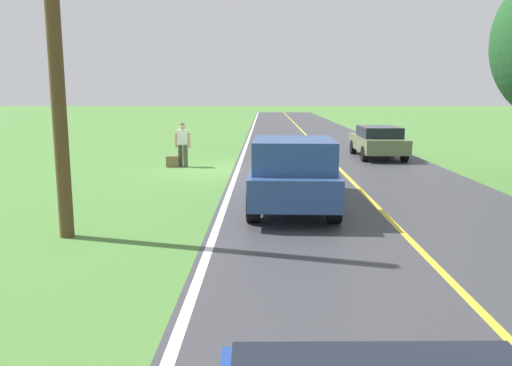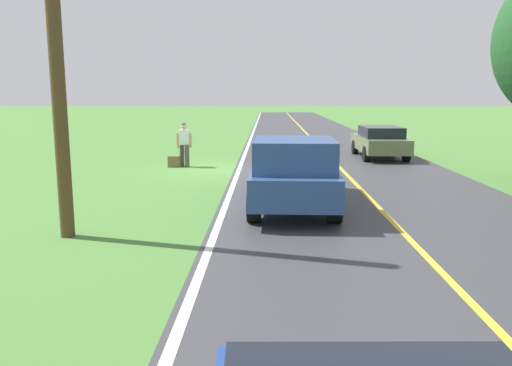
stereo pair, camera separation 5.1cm
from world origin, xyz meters
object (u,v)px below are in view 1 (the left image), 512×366
(pickup_truck_passing, at_px, (292,170))
(suitcase_carried, at_px, (172,162))
(hitchhiker_walking, at_px, (183,142))
(sedan_near_oncoming, at_px, (378,141))
(utility_pole_roadside, at_px, (53,23))

(pickup_truck_passing, bearing_deg, suitcase_carried, -58.87)
(hitchhiker_walking, bearing_deg, sedan_near_oncoming, -159.84)
(pickup_truck_passing, distance_m, utility_pole_roadside, 6.27)
(pickup_truck_passing, distance_m, sedan_near_oncoming, 11.23)
(utility_pole_roadside, bearing_deg, suitcase_carried, -92.06)
(hitchhiker_walking, bearing_deg, pickup_truck_passing, 118.27)
(pickup_truck_passing, relative_size, sedan_near_oncoming, 1.24)
(hitchhiker_walking, xyz_separation_m, suitcase_carried, (0.41, 0.11, -0.76))
(suitcase_carried, height_order, utility_pole_roadside, utility_pole_roadside)
(hitchhiker_walking, bearing_deg, utility_pole_roadside, 85.60)
(pickup_truck_passing, bearing_deg, utility_pole_roadside, 29.76)
(hitchhiker_walking, height_order, suitcase_carried, hitchhiker_walking)
(hitchhiker_walking, height_order, sedan_near_oncoming, hitchhiker_walking)
(utility_pole_roadside, bearing_deg, sedan_near_oncoming, -124.89)
(suitcase_carried, relative_size, utility_pole_roadside, 0.06)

